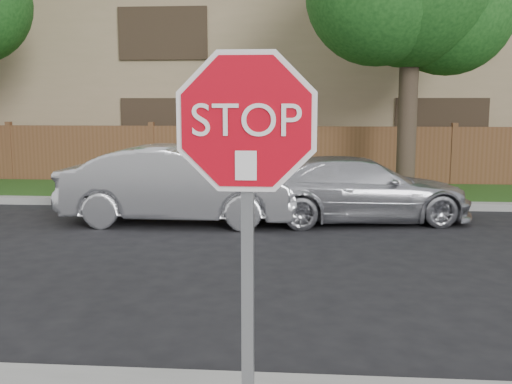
{
  "coord_description": "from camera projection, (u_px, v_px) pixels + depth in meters",
  "views": [
    {
      "loc": [
        0.14,
        -4.52,
        2.25
      ],
      "look_at": [
        -0.16,
        -0.9,
        1.7
      ],
      "focal_mm": 42.0,
      "sensor_mm": 36.0,
      "label": 1
    }
  ],
  "objects": [
    {
      "name": "apartment_building",
      "position": [
        302.0,
        65.0,
        21.02
      ],
      "size": [
        35.2,
        9.2,
        7.2
      ],
      "color": "#9D8761",
      "rests_on": "ground"
    },
    {
      "name": "sedan_right",
      "position": [
        358.0,
        189.0,
        11.27
      ],
      "size": [
        4.44,
        2.38,
        1.22
      ],
      "primitive_type": "imported",
      "rotation": [
        0.0,
        0.0,
        1.73
      ],
      "color": "#BBBCC3",
      "rests_on": "ground"
    },
    {
      "name": "grass_strip",
      "position": [
        299.0,
        193.0,
        14.45
      ],
      "size": [
        70.0,
        3.0,
        0.12
      ],
      "primitive_type": "cube",
      "color": "#1E4714",
      "rests_on": "ground"
    },
    {
      "name": "sedan_left",
      "position": [
        180.0,
        185.0,
        11.11
      ],
      "size": [
        4.35,
        1.52,
        1.43
      ],
      "primitive_type": "imported",
      "rotation": [
        0.0,
        0.0,
        1.57
      ],
      "color": "silver",
      "rests_on": "ground"
    },
    {
      "name": "stop_sign",
      "position": [
        247.0,
        184.0,
        3.08
      ],
      "size": [
        1.01,
        0.13,
        2.55
      ],
      "color": "gray",
      "rests_on": "sidewalk_near"
    },
    {
      "name": "far_curb",
      "position": [
        298.0,
        204.0,
        12.82
      ],
      "size": [
        70.0,
        0.3,
        0.15
      ],
      "primitive_type": "cube",
      "color": "gray",
      "rests_on": "ground"
    },
    {
      "name": "fence",
      "position": [
        300.0,
        156.0,
        15.92
      ],
      "size": [
        70.0,
        0.12,
        1.6
      ],
      "primitive_type": "cube",
      "color": "brown",
      "rests_on": "ground"
    }
  ]
}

